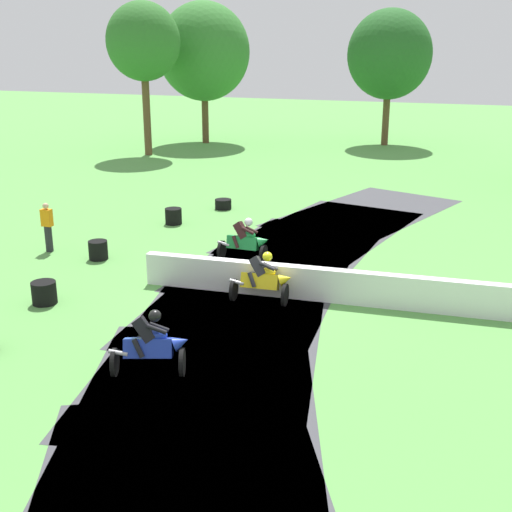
{
  "coord_description": "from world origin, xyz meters",
  "views": [
    {
      "loc": [
        5.9,
        -16.2,
        6.66
      ],
      "look_at": [
        0.02,
        0.54,
        0.9
      ],
      "focal_mm": 47.05,
      "sensor_mm": 36.0,
      "label": 1
    }
  ],
  "objects_px": {
    "tire_stack_near": "(223,204)",
    "tire_stack_mid_a": "(173,216)",
    "tire_stack_mid_b": "(98,250)",
    "motorcycle_lead_green": "(245,241)",
    "motorcycle_trailing_blue": "(152,345)",
    "track_marshal": "(48,227)",
    "motorcycle_chase_yellow": "(263,279)",
    "tire_stack_far": "(44,293)"
  },
  "relations": [
    {
      "from": "tire_stack_near",
      "to": "tire_stack_mid_b",
      "type": "distance_m",
      "value": 7.54
    },
    {
      "from": "tire_stack_far",
      "to": "motorcycle_lead_green",
      "type": "bearing_deg",
      "value": 53.66
    },
    {
      "from": "motorcycle_lead_green",
      "to": "track_marshal",
      "type": "distance_m",
      "value": 6.53
    },
    {
      "from": "tire_stack_far",
      "to": "track_marshal",
      "type": "bearing_deg",
      "value": 124.2
    },
    {
      "from": "motorcycle_trailing_blue",
      "to": "tire_stack_near",
      "type": "height_order",
      "value": "motorcycle_trailing_blue"
    },
    {
      "from": "motorcycle_chase_yellow",
      "to": "tire_stack_near",
      "type": "xyz_separation_m",
      "value": [
        -4.82,
        9.1,
        -0.43
      ]
    },
    {
      "from": "motorcycle_chase_yellow",
      "to": "tire_stack_mid_b",
      "type": "height_order",
      "value": "motorcycle_chase_yellow"
    },
    {
      "from": "tire_stack_mid_a",
      "to": "track_marshal",
      "type": "bearing_deg",
      "value": -117.66
    },
    {
      "from": "motorcycle_chase_yellow",
      "to": "tire_stack_near",
      "type": "relative_size",
      "value": 2.5
    },
    {
      "from": "motorcycle_chase_yellow",
      "to": "motorcycle_trailing_blue",
      "type": "bearing_deg",
      "value": -100.88
    },
    {
      "from": "track_marshal",
      "to": "tire_stack_mid_a",
      "type": "bearing_deg",
      "value": 62.34
    },
    {
      "from": "tire_stack_far",
      "to": "track_marshal",
      "type": "distance_m",
      "value": 4.75
    },
    {
      "from": "motorcycle_chase_yellow",
      "to": "tire_stack_mid_b",
      "type": "distance_m",
      "value": 6.31
    },
    {
      "from": "tire_stack_near",
      "to": "tire_stack_mid_a",
      "type": "height_order",
      "value": "tire_stack_mid_a"
    },
    {
      "from": "motorcycle_chase_yellow",
      "to": "tire_stack_mid_b",
      "type": "relative_size",
      "value": 2.8
    },
    {
      "from": "tire_stack_mid_a",
      "to": "tire_stack_far",
      "type": "height_order",
      "value": "same"
    },
    {
      "from": "tire_stack_near",
      "to": "motorcycle_lead_green",
      "type": "bearing_deg",
      "value": -62.13
    },
    {
      "from": "motorcycle_chase_yellow",
      "to": "track_marshal",
      "type": "relative_size",
      "value": 1.03
    },
    {
      "from": "tire_stack_mid_a",
      "to": "tire_stack_far",
      "type": "xyz_separation_m",
      "value": [
        0.32,
        -8.36,
        0.0
      ]
    },
    {
      "from": "tire_stack_near",
      "to": "tire_stack_far",
      "type": "xyz_separation_m",
      "value": [
        -0.56,
        -11.16,
        0.1
      ]
    },
    {
      "from": "motorcycle_lead_green",
      "to": "motorcycle_trailing_blue",
      "type": "relative_size",
      "value": 1.01
    },
    {
      "from": "motorcycle_lead_green",
      "to": "tire_stack_mid_a",
      "type": "bearing_deg",
      "value": 141.52
    },
    {
      "from": "tire_stack_near",
      "to": "tire_stack_mid_a",
      "type": "xyz_separation_m",
      "value": [
        -0.89,
        -2.8,
        0.1
      ]
    },
    {
      "from": "tire_stack_mid_b",
      "to": "motorcycle_lead_green",
      "type": "bearing_deg",
      "value": 17.38
    },
    {
      "from": "motorcycle_trailing_blue",
      "to": "track_marshal",
      "type": "relative_size",
      "value": 1.03
    },
    {
      "from": "motorcycle_trailing_blue",
      "to": "tire_stack_near",
      "type": "distance_m",
      "value": 14.23
    },
    {
      "from": "tire_stack_mid_a",
      "to": "tire_stack_near",
      "type": "bearing_deg",
      "value": 72.46
    },
    {
      "from": "tire_stack_near",
      "to": "tire_stack_far",
      "type": "bearing_deg",
      "value": -92.9
    },
    {
      "from": "tire_stack_mid_b",
      "to": "tire_stack_mid_a",
      "type": "bearing_deg",
      "value": 85.48
    },
    {
      "from": "motorcycle_trailing_blue",
      "to": "tire_stack_mid_a",
      "type": "height_order",
      "value": "motorcycle_trailing_blue"
    },
    {
      "from": "motorcycle_trailing_blue",
      "to": "tire_stack_far",
      "type": "height_order",
      "value": "motorcycle_trailing_blue"
    },
    {
      "from": "motorcycle_trailing_blue",
      "to": "tire_stack_mid_b",
      "type": "height_order",
      "value": "motorcycle_trailing_blue"
    },
    {
      "from": "motorcycle_lead_green",
      "to": "tire_stack_mid_a",
      "type": "relative_size",
      "value": 2.69
    },
    {
      "from": "tire_stack_mid_a",
      "to": "tire_stack_mid_b",
      "type": "distance_m",
      "value": 4.65
    },
    {
      "from": "motorcycle_lead_green",
      "to": "motorcycle_chase_yellow",
      "type": "relative_size",
      "value": 1.0
    },
    {
      "from": "tire_stack_mid_b",
      "to": "tire_stack_near",
      "type": "bearing_deg",
      "value": 80.44
    },
    {
      "from": "tire_stack_mid_b",
      "to": "motorcycle_chase_yellow",
      "type": "bearing_deg",
      "value": -15.31
    },
    {
      "from": "motorcycle_lead_green",
      "to": "tire_stack_mid_b",
      "type": "height_order",
      "value": "motorcycle_lead_green"
    },
    {
      "from": "tire_stack_far",
      "to": "track_marshal",
      "type": "relative_size",
      "value": 0.4
    },
    {
      "from": "motorcycle_lead_green",
      "to": "motorcycle_trailing_blue",
      "type": "height_order",
      "value": "motorcycle_lead_green"
    },
    {
      "from": "tire_stack_mid_a",
      "to": "tire_stack_far",
      "type": "relative_size",
      "value": 0.96
    },
    {
      "from": "tire_stack_near",
      "to": "tire_stack_mid_b",
      "type": "height_order",
      "value": "tire_stack_mid_b"
    }
  ]
}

